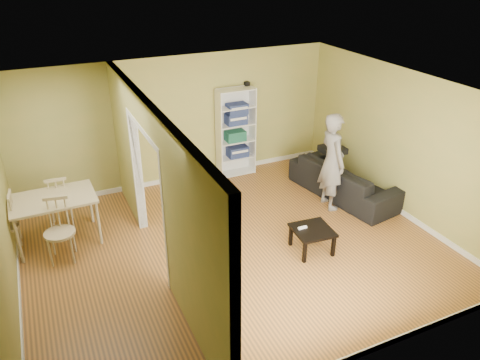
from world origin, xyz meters
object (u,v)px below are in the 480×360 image
object	(u,v)px
sofa	(345,175)
person	(333,153)
chair_near	(59,231)
bookshelf	(235,132)
chair_left	(3,225)
coffee_table	(312,232)
dining_table	(53,202)
chair_far	(59,200)

from	to	relation	value
sofa	person	distance (m)	0.84
sofa	chair_near	size ratio (longest dim) A/B	2.27
bookshelf	chair_left	xyz separation A→B (m)	(-4.53, -1.25, -0.42)
person	chair_near	xyz separation A→B (m)	(-4.77, 0.30, -0.56)
chair_left	chair_near	bearing A→B (deg)	59.60
coffee_table	dining_table	world-z (taller)	dining_table
chair_left	coffee_table	bearing A→B (deg)	70.18
sofa	chair_near	world-z (taller)	chair_near
person	bookshelf	size ratio (longest dim) A/B	1.14
sofa	chair_left	distance (m)	6.08
sofa	coffee_table	xyz separation A→B (m)	(-1.60, -1.35, -0.10)
bookshelf	chair_near	distance (m)	4.18
bookshelf	dining_table	xyz separation A→B (m)	(-3.75, -1.22, -0.20)
coffee_table	dining_table	distance (m)	4.20
bookshelf	chair_left	world-z (taller)	bookshelf
sofa	chair_far	bearing A→B (deg)	67.65
sofa	bookshelf	bearing A→B (deg)	29.61
chair_near	chair_far	xyz separation A→B (m)	(0.11, 1.09, -0.02)
chair_left	sofa	bearing A→B (deg)	88.17
person	coffee_table	xyz separation A→B (m)	(-1.10, -1.13, -0.73)
chair_near	chair_far	size ratio (longest dim) A/B	1.04
chair_left	chair_far	distance (m)	1.05
sofa	person	xyz separation A→B (m)	(-0.50, -0.22, 0.63)
person	bookshelf	bearing A→B (deg)	31.71
person	dining_table	world-z (taller)	person
person	sofa	bearing A→B (deg)	-60.45
person	dining_table	size ratio (longest dim) A/B	1.64
dining_table	chair_near	xyz separation A→B (m)	(0.00, -0.56, -0.23)
dining_table	chair_left	xyz separation A→B (m)	(-0.78, -0.03, -0.22)
sofa	person	world-z (taller)	person
chair_near	dining_table	bearing A→B (deg)	101.09
dining_table	chair_near	world-z (taller)	chair_near
dining_table	coffee_table	bearing A→B (deg)	-28.39
bookshelf	dining_table	bearing A→B (deg)	-161.99
coffee_table	chair_left	world-z (taller)	chair_left
bookshelf	dining_table	size ratio (longest dim) A/B	1.43
bookshelf	chair_near	xyz separation A→B (m)	(-3.75, -1.78, -0.43)
person	coffee_table	world-z (taller)	person
bookshelf	coffee_table	world-z (taller)	bookshelf
chair_left	dining_table	bearing A→B (deg)	95.96
sofa	coffee_table	size ratio (longest dim) A/B	3.85
dining_table	chair_left	bearing A→B (deg)	-177.96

